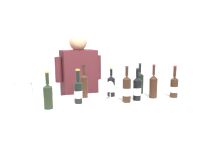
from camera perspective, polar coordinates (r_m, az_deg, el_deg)
name	(u,v)px	position (r m, az deg, el deg)	size (l,w,h in m)	color
wall_back	(61,47)	(4.92, -11.48, 8.23)	(8.00, 0.10, 2.80)	silver
counter	(99,149)	(2.62, -2.97, -14.50)	(1.94, 0.59, 1.02)	beige
wine_bottle_0	(48,95)	(2.20, -14.24, -2.43)	(0.08, 0.08, 0.32)	black
wine_bottle_1	(78,91)	(2.32, -7.62, -1.64)	(0.07, 0.07, 0.32)	black
wine_bottle_2	(127,89)	(2.34, 3.32, -1.12)	(0.08, 0.08, 0.34)	black
wine_bottle_3	(153,85)	(2.53, 9.31, -0.33)	(0.08, 0.08, 0.33)	black
wine_bottle_4	(140,82)	(2.71, 6.26, 0.42)	(0.08, 0.08, 0.33)	black
wine_bottle_5	(137,89)	(2.42, 5.67, -1.04)	(0.08, 0.08, 0.31)	black
wine_bottle_6	(84,85)	(2.53, -6.35, -0.17)	(0.08, 0.08, 0.33)	black
wine_bottle_7	(174,86)	(2.60, 13.84, -0.54)	(0.08, 0.08, 0.32)	black
wine_bottle_8	(111,86)	(2.56, -0.18, -0.49)	(0.08, 0.08, 0.29)	black
wine_glass	(110,87)	(2.40, -0.42, -0.75)	(0.07, 0.07, 0.19)	silver
ice_bucket	(23,93)	(2.40, -19.51, -1.85)	(0.19, 0.19, 0.22)	silver
person_server	(80,103)	(3.12, -7.31, -4.38)	(0.56, 0.28, 1.65)	black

